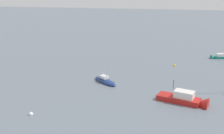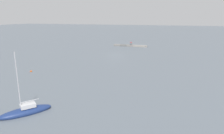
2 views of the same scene
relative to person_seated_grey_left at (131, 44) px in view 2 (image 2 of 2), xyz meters
name	(u,v)px [view 2 (image 2 of 2)]	position (x,y,z in m)	size (l,w,h in m)	color
ground_plane	(115,55)	(0.37, 20.91, -0.95)	(500.00, 500.00, 0.00)	slate
seawall_pier	(130,46)	(0.37, -0.06, -0.60)	(14.29, 1.78, 0.69)	gray
person_seated_grey_left	(131,44)	(0.00, 0.00, 0.00)	(0.41, 0.62, 0.73)	#1E2333
umbrella_open_red	(131,42)	(0.00, -0.07, 0.85)	(1.23, 1.23, 1.27)	black
sailboat_navy_mid	(26,111)	(-1.00, 64.14, -0.62)	(5.52, 6.38, 8.56)	navy
mooring_buoy_mid	(31,71)	(12.58, 46.93, -0.87)	(0.46, 0.46, 0.46)	#EA5914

